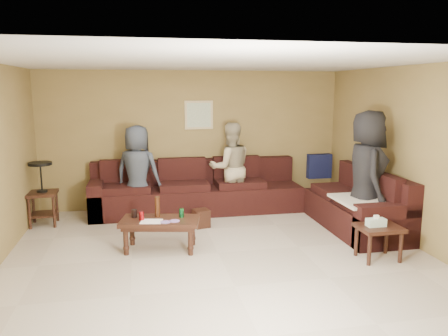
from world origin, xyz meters
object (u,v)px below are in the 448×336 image
object	(u,v)px
side_table_right	(378,230)
person_left	(138,172)
sectional_sofa	(249,199)
person_middle	(230,168)
person_right	(367,174)
waste_bin	(201,218)
end_table_left	(42,192)
coffee_table	(160,224)

from	to	relation	value
side_table_right	person_left	bearing A→B (deg)	140.43
person_left	sectional_sofa	bearing A→B (deg)	-167.58
person_middle	person_right	xyz separation A→B (m)	(1.70, -1.66, 0.14)
waste_bin	person_right	bearing A→B (deg)	-20.11
sectional_sofa	end_table_left	bearing A→B (deg)	176.00
side_table_right	person_left	world-z (taller)	person_left
sectional_sofa	waste_bin	bearing A→B (deg)	-157.85
coffee_table	person_right	bearing A→B (deg)	0.59
waste_bin	person_middle	bearing A→B (deg)	50.93
side_table_right	person_right	size ratio (longest dim) A/B	0.32
side_table_right	waste_bin	xyz separation A→B (m)	(-2.04, 1.77, -0.25)
side_table_right	person_left	size ratio (longest dim) A/B	0.37
end_table_left	person_right	bearing A→B (deg)	-16.73
person_right	person_left	bearing A→B (deg)	78.77
person_left	person_right	bearing A→B (deg)	178.03
side_table_right	person_middle	xyz separation A→B (m)	(-1.40, 2.57, 0.41)
coffee_table	person_middle	distance (m)	2.19
person_middle	side_table_right	bearing A→B (deg)	115.93
person_right	waste_bin	bearing A→B (deg)	84.08
sectional_sofa	person_middle	world-z (taller)	person_middle
coffee_table	side_table_right	bearing A→B (deg)	-17.82
coffee_table	waste_bin	bearing A→B (deg)	52.15
person_left	person_right	xyz separation A→B (m)	(3.31, -1.58, 0.15)
side_table_right	person_right	distance (m)	1.11
side_table_right	person_middle	distance (m)	2.95
end_table_left	person_left	size ratio (longest dim) A/B	0.65
side_table_right	waste_bin	distance (m)	2.71
waste_bin	side_table_right	bearing A→B (deg)	-40.93
end_table_left	side_table_right	distance (m)	5.10
coffee_table	person_left	world-z (taller)	person_left
person_left	side_table_right	bearing A→B (deg)	163.88
sectional_sofa	waste_bin	size ratio (longest dim) A/B	16.38
sectional_sofa	end_table_left	world-z (taller)	end_table_left
side_table_right	person_right	xyz separation A→B (m)	(0.31, 0.91, 0.55)
end_table_left	waste_bin	distance (m)	2.58
coffee_table	person_middle	bearing A→B (deg)	51.57
sectional_sofa	side_table_right	bearing A→B (deg)	-61.26
side_table_right	end_table_left	bearing A→B (deg)	152.42
sectional_sofa	person_left	bearing A→B (deg)	168.97
person_left	person_middle	xyz separation A→B (m)	(1.61, 0.08, 0.01)
sectional_sofa	side_table_right	world-z (taller)	sectional_sofa
person_left	end_table_left	bearing A→B (deg)	28.17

